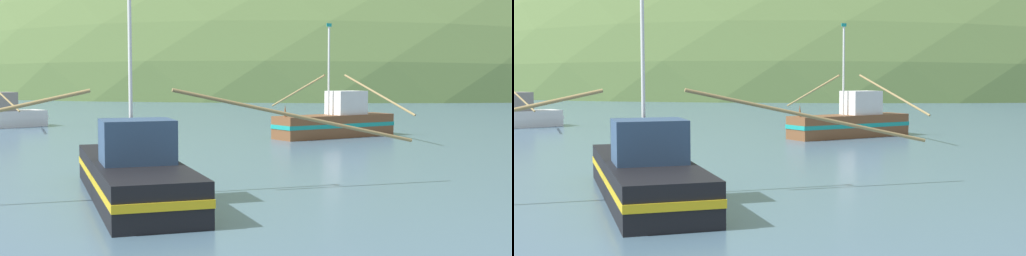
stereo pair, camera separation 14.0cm
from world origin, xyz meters
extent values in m
ellipsoid|color=#516B38|center=(31.63, 169.04, 0.00)|extent=(205.62, 164.49, 79.99)
cube|color=black|center=(-1.63, 17.87, 0.61)|extent=(4.94, 10.59, 1.21)
cube|color=gold|center=(-1.63, 17.87, 0.67)|extent=(4.99, 10.69, 0.22)
cone|color=black|center=(-2.79, 22.46, 1.56)|extent=(0.24, 0.24, 0.70)
cube|color=#334C6B|center=(-1.41, 16.99, 1.86)|extent=(2.47, 2.32, 1.29)
cylinder|color=silver|center=(-1.71, 18.18, 3.89)|extent=(0.12, 0.12, 5.36)
cylinder|color=#997F4C|center=(3.69, 19.21, 2.43)|extent=(8.28, 2.19, 1.95)
cube|color=brown|center=(8.38, 38.40, 0.68)|extent=(7.91, 5.51, 1.36)
cube|color=teal|center=(8.38, 38.40, 0.75)|extent=(7.99, 5.57, 0.24)
cone|color=brown|center=(5.17, 36.66, 1.71)|extent=(0.27, 0.27, 0.70)
cube|color=silver|center=(9.19, 38.84, 2.08)|extent=(2.64, 2.40, 1.44)
cylinder|color=silver|center=(7.98, 38.18, 4.00)|extent=(0.12, 0.12, 5.29)
cube|color=teal|center=(7.98, 38.18, 6.77)|extent=(0.33, 0.20, 0.20)
cylinder|color=#997F4C|center=(10.23, 35.01, 2.71)|extent=(2.88, 5.17, 2.22)
cylinder|color=#997F4C|center=(6.53, 41.80, 2.71)|extent=(2.88, 5.17, 2.22)
cylinder|color=#997F4C|center=(-12.99, 43.48, 2.61)|extent=(3.80, 4.49, 2.36)
camera|label=1|loc=(0.67, -3.87, 3.84)|focal=49.38mm
camera|label=2|loc=(0.81, -3.88, 3.84)|focal=49.38mm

